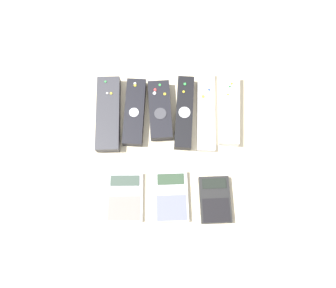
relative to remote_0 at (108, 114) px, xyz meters
name	(u,v)px	position (x,y,z in m)	size (l,w,h in m)	color
ground_plane	(168,163)	(0.15, -0.13, -0.01)	(3.00, 3.00, 0.00)	beige
remote_0	(108,114)	(0.00, 0.00, 0.00)	(0.06, 0.20, 0.03)	#333338
remote_1	(135,112)	(0.07, 0.01, 0.00)	(0.06, 0.18, 0.03)	black
remote_2	(160,110)	(0.13, 0.01, 0.00)	(0.06, 0.16, 0.03)	black
remote_3	(184,113)	(0.19, 0.00, 0.00)	(0.05, 0.19, 0.03)	black
remote_4	(206,111)	(0.25, 0.01, -0.01)	(0.05, 0.21, 0.02)	silver
remote_5	(229,110)	(0.31, 0.01, 0.00)	(0.06, 0.19, 0.03)	white
calculator_0	(125,197)	(0.05, -0.21, -0.01)	(0.09, 0.12, 0.01)	#B2B2B7
calculator_1	(171,196)	(0.16, -0.21, -0.01)	(0.08, 0.12, 0.02)	#B2B2B7
calculator_2	(215,200)	(0.27, -0.22, 0.00)	(0.08, 0.11, 0.02)	black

